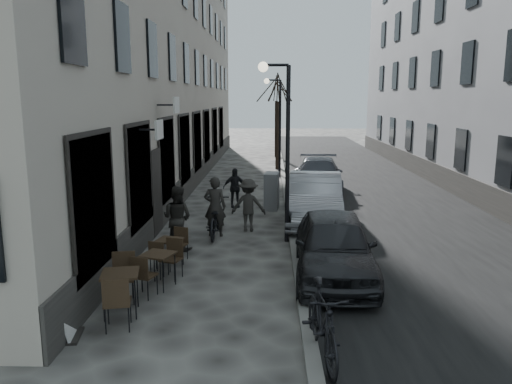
{
  "coord_description": "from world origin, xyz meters",
  "views": [
    {
      "loc": [
        -0.48,
        -8.02,
        4.13
      ],
      "look_at": [
        -0.84,
        4.23,
        1.8
      ],
      "focal_mm": 35.0,
      "sensor_mm": 36.0,
      "label": 1
    }
  ],
  "objects_px": {
    "streetlamp_near": "(282,133)",
    "bistro_set_c": "(170,250)",
    "pedestrian_near": "(177,218)",
    "streetlamp_far": "(277,116)",
    "car_far": "(318,175)",
    "tree_near": "(278,88)",
    "bistro_set_a": "(121,289)",
    "bicycle": "(215,218)",
    "car_near": "(334,246)",
    "bistro_set_b": "(158,267)",
    "pedestrian_far": "(235,188)",
    "pedestrian_mid": "(248,205)",
    "utility_cabinet": "(272,191)",
    "tree_far": "(276,90)",
    "car_mid": "(315,199)",
    "moped": "(322,323)"
  },
  "relations": [
    {
      "from": "bicycle",
      "to": "pedestrian_far",
      "type": "bearing_deg",
      "value": -93.76
    },
    {
      "from": "streetlamp_far",
      "to": "bistro_set_a",
      "type": "xyz_separation_m",
      "value": [
        -3.17,
        -17.06,
        -2.64
      ]
    },
    {
      "from": "bistro_set_b",
      "to": "bicycle",
      "type": "height_order",
      "value": "bicycle"
    },
    {
      "from": "streetlamp_near",
      "to": "bistro_set_a",
      "type": "distance_m",
      "value": 6.53
    },
    {
      "from": "streetlamp_far",
      "to": "car_mid",
      "type": "height_order",
      "value": "streetlamp_far"
    },
    {
      "from": "car_mid",
      "to": "car_far",
      "type": "distance_m",
      "value": 5.55
    },
    {
      "from": "tree_near",
      "to": "bistro_set_a",
      "type": "bearing_deg",
      "value": -99.19
    },
    {
      "from": "pedestrian_near",
      "to": "car_near",
      "type": "relative_size",
      "value": 0.4
    },
    {
      "from": "streetlamp_far",
      "to": "bistro_set_a",
      "type": "distance_m",
      "value": 17.55
    },
    {
      "from": "tree_near",
      "to": "car_near",
      "type": "distance_m",
      "value": 18.35
    },
    {
      "from": "bistro_set_a",
      "to": "car_far",
      "type": "distance_m",
      "value": 13.79
    },
    {
      "from": "pedestrian_near",
      "to": "car_far",
      "type": "bearing_deg",
      "value": -98.39
    },
    {
      "from": "bistro_set_a",
      "to": "car_near",
      "type": "bearing_deg",
      "value": 15.06
    },
    {
      "from": "streetlamp_far",
      "to": "car_near",
      "type": "height_order",
      "value": "streetlamp_far"
    },
    {
      "from": "tree_near",
      "to": "bistro_set_a",
      "type": "distance_m",
      "value": 20.74
    },
    {
      "from": "pedestrian_mid",
      "to": "car_near",
      "type": "xyz_separation_m",
      "value": [
        2.16,
        -4.05,
        -0.07
      ]
    },
    {
      "from": "bicycle",
      "to": "pedestrian_far",
      "type": "distance_m",
      "value": 4.03
    },
    {
      "from": "bicycle",
      "to": "car_far",
      "type": "relative_size",
      "value": 0.41
    },
    {
      "from": "streetlamp_near",
      "to": "car_far",
      "type": "bearing_deg",
      "value": 77.02
    },
    {
      "from": "tree_far",
      "to": "car_far",
      "type": "xyz_separation_m",
      "value": [
        1.73,
        -13.19,
        -3.92
      ]
    },
    {
      "from": "pedestrian_near",
      "to": "streetlamp_far",
      "type": "bearing_deg",
      "value": -82.6
    },
    {
      "from": "bistro_set_c",
      "to": "pedestrian_mid",
      "type": "relative_size",
      "value": 0.89
    },
    {
      "from": "car_far",
      "to": "tree_far",
      "type": "bearing_deg",
      "value": 102.77
    },
    {
      "from": "bicycle",
      "to": "pedestrian_near",
      "type": "xyz_separation_m",
      "value": [
        -0.89,
        -1.38,
        0.33
      ]
    },
    {
      "from": "tree_far",
      "to": "bistro_set_b",
      "type": "relative_size",
      "value": 3.54
    },
    {
      "from": "streetlamp_near",
      "to": "bistro_set_c",
      "type": "height_order",
      "value": "streetlamp_near"
    },
    {
      "from": "moped",
      "to": "pedestrian_near",
      "type": "bearing_deg",
      "value": 113.58
    },
    {
      "from": "pedestrian_near",
      "to": "bicycle",
      "type": "bearing_deg",
      "value": -102.78
    },
    {
      "from": "tree_far",
      "to": "car_near",
      "type": "height_order",
      "value": "tree_far"
    },
    {
      "from": "utility_cabinet",
      "to": "pedestrian_near",
      "type": "height_order",
      "value": "pedestrian_near"
    },
    {
      "from": "streetlamp_far",
      "to": "pedestrian_mid",
      "type": "xyz_separation_m",
      "value": [
        -0.99,
        -10.85,
        -2.33
      ]
    },
    {
      "from": "bistro_set_c",
      "to": "bicycle",
      "type": "distance_m",
      "value": 2.98
    },
    {
      "from": "streetlamp_far",
      "to": "pedestrian_mid",
      "type": "relative_size",
      "value": 3.08
    },
    {
      "from": "bistro_set_a",
      "to": "pedestrian_far",
      "type": "xyz_separation_m",
      "value": [
        1.5,
        9.63,
        0.24
      ]
    },
    {
      "from": "utility_cabinet",
      "to": "car_far",
      "type": "xyz_separation_m",
      "value": [
        2.06,
        3.47,
        0.05
      ]
    },
    {
      "from": "pedestrian_near",
      "to": "pedestrian_mid",
      "type": "height_order",
      "value": "pedestrian_near"
    },
    {
      "from": "bistro_set_c",
      "to": "bicycle",
      "type": "xyz_separation_m",
      "value": [
        0.81,
        2.87,
        0.12
      ]
    },
    {
      "from": "car_far",
      "to": "moped",
      "type": "distance_m",
      "value": 14.51
    },
    {
      "from": "streetlamp_near",
      "to": "bistro_set_b",
      "type": "bearing_deg",
      "value": -127.14
    },
    {
      "from": "bistro_set_a",
      "to": "bistro_set_b",
      "type": "height_order",
      "value": "bistro_set_a"
    },
    {
      "from": "streetlamp_near",
      "to": "tree_near",
      "type": "height_order",
      "value": "tree_near"
    },
    {
      "from": "tree_far",
      "to": "streetlamp_far",
      "type": "bearing_deg",
      "value": -90.46
    },
    {
      "from": "bistro_set_b",
      "to": "moped",
      "type": "distance_m",
      "value": 4.45
    },
    {
      "from": "car_mid",
      "to": "moped",
      "type": "xyz_separation_m",
      "value": [
        -0.65,
        -8.94,
        -0.19
      ]
    },
    {
      "from": "pedestrian_near",
      "to": "car_mid",
      "type": "distance_m",
      "value": 5.1
    },
    {
      "from": "car_near",
      "to": "pedestrian_near",
      "type": "bearing_deg",
      "value": 155.96
    },
    {
      "from": "bistro_set_a",
      "to": "moped",
      "type": "bearing_deg",
      "value": -34.64
    },
    {
      "from": "pedestrian_far",
      "to": "pedestrian_near",
      "type": "bearing_deg",
      "value": -114.22
    },
    {
      "from": "car_mid",
      "to": "bistro_set_b",
      "type": "bearing_deg",
      "value": -118.71
    },
    {
      "from": "pedestrian_mid",
      "to": "bistro_set_b",
      "type": "bearing_deg",
      "value": 71.48
    }
  ]
}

